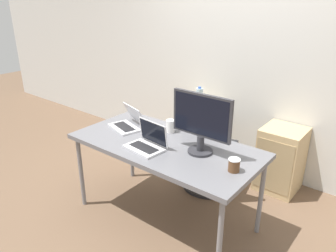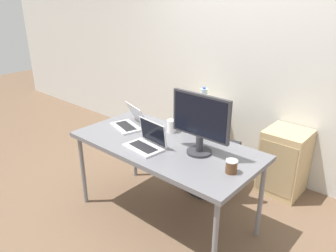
{
  "view_description": "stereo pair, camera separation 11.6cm",
  "coord_description": "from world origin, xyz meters",
  "px_view_note": "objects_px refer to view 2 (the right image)",
  "views": [
    {
      "loc": [
        1.62,
        -1.99,
        2.0
      ],
      "look_at": [
        0.0,
        0.04,
        0.93
      ],
      "focal_mm": 35.0,
      "sensor_mm": 36.0,
      "label": 1
    },
    {
      "loc": [
        1.7,
        -1.92,
        2.0
      ],
      "look_at": [
        0.0,
        0.04,
        0.93
      ],
      "focal_mm": 35.0,
      "sensor_mm": 36.0,
      "label": 2
    }
  ],
  "objects_px": {
    "cabinet_left": "(202,135)",
    "laptop_right": "(146,142)",
    "coffee_cup_white": "(172,126)",
    "cabinet_right": "(284,162)",
    "office_chair": "(209,155)",
    "coffee_cup_brown": "(231,166)",
    "laptop_left": "(130,122)",
    "water_bottle": "(204,98)",
    "monitor": "(200,122)"
  },
  "relations": [
    {
      "from": "cabinet_right",
      "to": "monitor",
      "type": "height_order",
      "value": "monitor"
    },
    {
      "from": "cabinet_left",
      "to": "coffee_cup_white",
      "type": "xyz_separation_m",
      "value": [
        0.3,
        -0.93,
        0.49
      ]
    },
    {
      "from": "cabinet_left",
      "to": "laptop_right",
      "type": "relative_size",
      "value": 2.01
    },
    {
      "from": "coffee_cup_white",
      "to": "cabinet_left",
      "type": "bearing_deg",
      "value": 107.61
    },
    {
      "from": "laptop_right",
      "to": "coffee_cup_white",
      "type": "height_order",
      "value": "laptop_right"
    },
    {
      "from": "cabinet_left",
      "to": "laptop_left",
      "type": "relative_size",
      "value": 1.85
    },
    {
      "from": "cabinet_right",
      "to": "coffee_cup_white",
      "type": "distance_m",
      "value": 1.29
    },
    {
      "from": "cabinet_left",
      "to": "cabinet_right",
      "type": "bearing_deg",
      "value": 0.0
    },
    {
      "from": "cabinet_right",
      "to": "coffee_cup_white",
      "type": "height_order",
      "value": "coffee_cup_white"
    },
    {
      "from": "water_bottle",
      "to": "monitor",
      "type": "bearing_deg",
      "value": -56.23
    },
    {
      "from": "cabinet_left",
      "to": "coffee_cup_white",
      "type": "bearing_deg",
      "value": -72.39
    },
    {
      "from": "water_bottle",
      "to": "laptop_left",
      "type": "distance_m",
      "value": 1.1
    },
    {
      "from": "office_chair",
      "to": "monitor",
      "type": "distance_m",
      "value": 0.92
    },
    {
      "from": "water_bottle",
      "to": "laptop_right",
      "type": "bearing_deg",
      "value": -75.19
    },
    {
      "from": "monitor",
      "to": "coffee_cup_brown",
      "type": "xyz_separation_m",
      "value": [
        0.36,
        -0.1,
        -0.22
      ]
    },
    {
      "from": "water_bottle",
      "to": "monitor",
      "type": "distance_m",
      "value": 1.36
    },
    {
      "from": "cabinet_left",
      "to": "coffee_cup_brown",
      "type": "distance_m",
      "value": 1.71
    },
    {
      "from": "laptop_left",
      "to": "laptop_right",
      "type": "bearing_deg",
      "value": -26.66
    },
    {
      "from": "office_chair",
      "to": "cabinet_left",
      "type": "distance_m",
      "value": 0.68
    },
    {
      "from": "cabinet_left",
      "to": "monitor",
      "type": "bearing_deg",
      "value": -56.18
    },
    {
      "from": "water_bottle",
      "to": "coffee_cup_brown",
      "type": "bearing_deg",
      "value": -47.74
    },
    {
      "from": "cabinet_right",
      "to": "laptop_left",
      "type": "distance_m",
      "value": 1.66
    },
    {
      "from": "laptop_right",
      "to": "water_bottle",
      "type": "bearing_deg",
      "value": 104.81
    },
    {
      "from": "laptop_right",
      "to": "monitor",
      "type": "height_order",
      "value": "monitor"
    },
    {
      "from": "cabinet_right",
      "to": "monitor",
      "type": "xyz_separation_m",
      "value": [
        -0.31,
        -1.11,
        0.7
      ]
    },
    {
      "from": "cabinet_right",
      "to": "coffee_cup_brown",
      "type": "bearing_deg",
      "value": -87.62
    },
    {
      "from": "office_chair",
      "to": "coffee_cup_brown",
      "type": "height_order",
      "value": "office_chair"
    },
    {
      "from": "laptop_left",
      "to": "coffee_cup_brown",
      "type": "relative_size",
      "value": 3.79
    },
    {
      "from": "office_chair",
      "to": "laptop_left",
      "type": "height_order",
      "value": "office_chair"
    },
    {
      "from": "laptop_right",
      "to": "coffee_cup_white",
      "type": "bearing_deg",
      "value": 97.93
    },
    {
      "from": "water_bottle",
      "to": "cabinet_left",
      "type": "bearing_deg",
      "value": -90.0
    },
    {
      "from": "coffee_cup_white",
      "to": "laptop_left",
      "type": "bearing_deg",
      "value": -157.32
    },
    {
      "from": "water_bottle",
      "to": "monitor",
      "type": "relative_size",
      "value": 0.49
    },
    {
      "from": "cabinet_left",
      "to": "coffee_cup_brown",
      "type": "xyz_separation_m",
      "value": [
        1.1,
        -1.21,
        0.48
      ]
    },
    {
      "from": "cabinet_right",
      "to": "water_bottle",
      "type": "relative_size",
      "value": 2.68
    },
    {
      "from": "water_bottle",
      "to": "cabinet_right",
      "type": "bearing_deg",
      "value": -0.12
    },
    {
      "from": "office_chair",
      "to": "laptop_right",
      "type": "distance_m",
      "value": 0.92
    },
    {
      "from": "cabinet_right",
      "to": "monitor",
      "type": "bearing_deg",
      "value": -105.59
    },
    {
      "from": "cabinet_right",
      "to": "office_chair",
      "type": "bearing_deg",
      "value": -140.12
    },
    {
      "from": "office_chair",
      "to": "coffee_cup_brown",
      "type": "xyz_separation_m",
      "value": [
        0.65,
        -0.71,
        0.41
      ]
    },
    {
      "from": "laptop_left",
      "to": "cabinet_left",
      "type": "bearing_deg",
      "value": 84.88
    },
    {
      "from": "office_chair",
      "to": "laptop_left",
      "type": "distance_m",
      "value": 0.9
    },
    {
      "from": "office_chair",
      "to": "water_bottle",
      "type": "distance_m",
      "value": 0.79
    },
    {
      "from": "cabinet_right",
      "to": "monitor",
      "type": "distance_m",
      "value": 1.35
    },
    {
      "from": "office_chair",
      "to": "water_bottle",
      "type": "height_order",
      "value": "office_chair"
    },
    {
      "from": "cabinet_left",
      "to": "monitor",
      "type": "height_order",
      "value": "monitor"
    },
    {
      "from": "coffee_cup_brown",
      "to": "cabinet_left",
      "type": "bearing_deg",
      "value": 132.31
    },
    {
      "from": "office_chair",
      "to": "water_bottle",
      "type": "xyz_separation_m",
      "value": [
        -0.45,
        0.51,
        0.4
      ]
    },
    {
      "from": "office_chair",
      "to": "cabinet_right",
      "type": "relative_size",
      "value": 1.57
    },
    {
      "from": "cabinet_right",
      "to": "water_bottle",
      "type": "bearing_deg",
      "value": 179.88
    }
  ]
}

